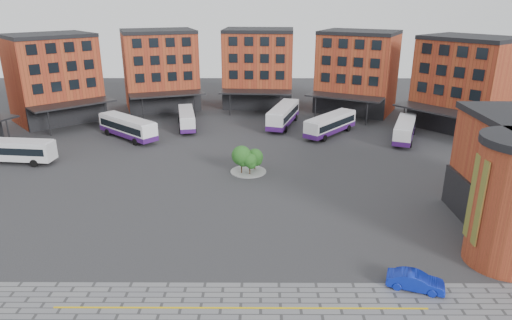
{
  "coord_description": "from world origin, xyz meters",
  "views": [
    {
      "loc": [
        3.19,
        -40.22,
        20.4
      ],
      "look_at": [
        2.98,
        5.24,
        4.0
      ],
      "focal_mm": 32.0,
      "sensor_mm": 36.0,
      "label": 1
    }
  ],
  "objects_px": {
    "tree_island": "(248,159)",
    "bus_c": "(187,118)",
    "bus_e": "(330,124)",
    "blue_car": "(415,281)",
    "bus_a": "(12,149)",
    "bus_b": "(128,127)",
    "bus_d": "(283,115)",
    "bus_f": "(405,129)"
  },
  "relations": [
    {
      "from": "bus_a",
      "to": "bus_b",
      "type": "relative_size",
      "value": 1.05
    },
    {
      "from": "bus_e",
      "to": "bus_d",
      "type": "bearing_deg",
      "value": -176.79
    },
    {
      "from": "bus_e",
      "to": "bus_f",
      "type": "distance_m",
      "value": 11.03
    },
    {
      "from": "bus_d",
      "to": "bus_f",
      "type": "relative_size",
      "value": 1.13
    },
    {
      "from": "tree_island",
      "to": "bus_b",
      "type": "distance_m",
      "value": 23.3
    },
    {
      "from": "bus_a",
      "to": "bus_e",
      "type": "distance_m",
      "value": 44.71
    },
    {
      "from": "bus_d",
      "to": "bus_e",
      "type": "bearing_deg",
      "value": -20.05
    },
    {
      "from": "bus_a",
      "to": "bus_b",
      "type": "bearing_deg",
      "value": -41.74
    },
    {
      "from": "tree_island",
      "to": "bus_a",
      "type": "distance_m",
      "value": 30.58
    },
    {
      "from": "bus_f",
      "to": "blue_car",
      "type": "relative_size",
      "value": 2.66
    },
    {
      "from": "bus_c",
      "to": "bus_f",
      "type": "distance_m",
      "value": 34.19
    },
    {
      "from": "bus_e",
      "to": "bus_f",
      "type": "bearing_deg",
      "value": 25.79
    },
    {
      "from": "tree_island",
      "to": "bus_c",
      "type": "bearing_deg",
      "value": 117.27
    },
    {
      "from": "bus_c",
      "to": "tree_island",
      "type": "bearing_deg",
      "value": -73.37
    },
    {
      "from": "bus_b",
      "to": "bus_f",
      "type": "bearing_deg",
      "value": -49.23
    },
    {
      "from": "bus_e",
      "to": "blue_car",
      "type": "bearing_deg",
      "value": -49.58
    },
    {
      "from": "bus_b",
      "to": "bus_f",
      "type": "xyz_separation_m",
      "value": [
        41.58,
        -0.58,
        -0.13
      ]
    },
    {
      "from": "bus_b",
      "to": "bus_f",
      "type": "distance_m",
      "value": 41.58
    },
    {
      "from": "bus_d",
      "to": "bus_f",
      "type": "distance_m",
      "value": 19.43
    },
    {
      "from": "tree_island",
      "to": "bus_d",
      "type": "distance_m",
      "value": 22.25
    },
    {
      "from": "tree_island",
      "to": "bus_d",
      "type": "relative_size",
      "value": 0.36
    },
    {
      "from": "tree_island",
      "to": "bus_e",
      "type": "relative_size",
      "value": 0.43
    },
    {
      "from": "bus_c",
      "to": "bus_e",
      "type": "distance_m",
      "value": 23.19
    },
    {
      "from": "bus_b",
      "to": "bus_d",
      "type": "height_order",
      "value": "bus_d"
    },
    {
      "from": "bus_b",
      "to": "tree_island",
      "type": "bearing_deg",
      "value": -86.11
    },
    {
      "from": "bus_e",
      "to": "blue_car",
      "type": "relative_size",
      "value": 2.49
    },
    {
      "from": "bus_f",
      "to": "blue_car",
      "type": "distance_m",
      "value": 38.48
    },
    {
      "from": "bus_a",
      "to": "tree_island",
      "type": "bearing_deg",
      "value": -90.3
    },
    {
      "from": "bus_a",
      "to": "blue_car",
      "type": "height_order",
      "value": "bus_a"
    },
    {
      "from": "bus_b",
      "to": "bus_d",
      "type": "distance_m",
      "value": 24.94
    },
    {
      "from": "bus_a",
      "to": "bus_e",
      "type": "xyz_separation_m",
      "value": [
        42.82,
        12.86,
        -0.1
      ]
    },
    {
      "from": "bus_a",
      "to": "blue_car",
      "type": "xyz_separation_m",
      "value": [
        43.21,
        -26.88,
        -1.13
      ]
    },
    {
      "from": "bus_b",
      "to": "bus_c",
      "type": "bearing_deg",
      "value": -11.78
    },
    {
      "from": "tree_island",
      "to": "bus_b",
      "type": "xyz_separation_m",
      "value": [
        -18.44,
        14.24,
        -0.07
      ]
    },
    {
      "from": "bus_b",
      "to": "bus_e",
      "type": "xyz_separation_m",
      "value": [
        30.88,
        2.1,
        -0.06
      ]
    },
    {
      "from": "tree_island",
      "to": "bus_b",
      "type": "height_order",
      "value": "tree_island"
    },
    {
      "from": "bus_c",
      "to": "bus_f",
      "type": "xyz_separation_m",
      "value": [
        33.56,
        -6.55,
        0.08
      ]
    },
    {
      "from": "bus_c",
      "to": "bus_d",
      "type": "height_order",
      "value": "bus_d"
    },
    {
      "from": "bus_a",
      "to": "bus_f",
      "type": "bearing_deg",
      "value": -73.0
    },
    {
      "from": "bus_e",
      "to": "blue_car",
      "type": "xyz_separation_m",
      "value": [
        0.38,
        -39.74,
        -1.03
      ]
    },
    {
      "from": "tree_island",
      "to": "bus_c",
      "type": "xyz_separation_m",
      "value": [
        -10.42,
        20.21,
        -0.27
      ]
    },
    {
      "from": "tree_island",
      "to": "bus_c",
      "type": "distance_m",
      "value": 22.74
    }
  ]
}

